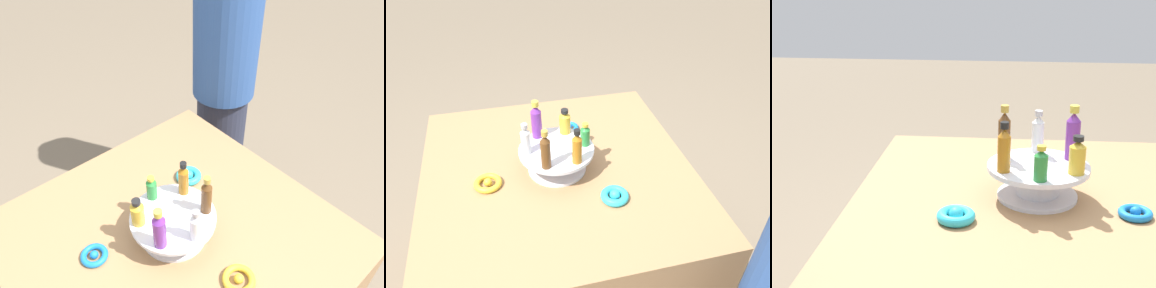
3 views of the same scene
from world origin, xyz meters
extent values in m
cylinder|color=silver|center=(0.00, 0.00, 0.71)|extent=(0.21, 0.21, 0.01)
cylinder|color=silver|center=(0.00, 0.00, 0.75)|extent=(0.11, 0.11, 0.07)
cylinder|color=silver|center=(0.00, 0.00, 0.79)|extent=(0.26, 0.26, 0.01)
cylinder|color=#AD6B19|center=(-0.05, 0.09, 0.84)|extent=(0.03, 0.03, 0.09)
cone|color=#AD6B19|center=(-0.05, 0.09, 0.89)|extent=(0.03, 0.03, 0.02)
cylinder|color=black|center=(-0.05, 0.09, 0.91)|extent=(0.02, 0.02, 0.02)
cylinder|color=#288438|center=(-0.10, 0.00, 0.82)|extent=(0.03, 0.03, 0.06)
cone|color=#288438|center=(-0.10, 0.00, 0.86)|extent=(0.03, 0.03, 0.01)
cylinder|color=gold|center=(-0.10, 0.00, 0.87)|extent=(0.02, 0.02, 0.01)
cylinder|color=gold|center=(-0.05, -0.09, 0.83)|extent=(0.04, 0.04, 0.07)
cone|color=gold|center=(-0.05, -0.09, 0.87)|extent=(0.04, 0.04, 0.02)
cylinder|color=black|center=(-0.05, -0.09, 0.88)|extent=(0.03, 0.03, 0.01)
cylinder|color=#702D93|center=(0.05, -0.09, 0.84)|extent=(0.04, 0.04, 0.10)
cone|color=#702D93|center=(0.05, -0.09, 0.91)|extent=(0.04, 0.04, 0.02)
cylinder|color=gold|center=(0.05, -0.09, 0.93)|extent=(0.02, 0.02, 0.02)
cylinder|color=silver|center=(0.10, 0.00, 0.83)|extent=(0.03, 0.03, 0.08)
cone|color=silver|center=(0.10, 0.00, 0.88)|extent=(0.03, 0.03, 0.02)
cylinder|color=#B2B2B7|center=(0.10, 0.00, 0.90)|extent=(0.02, 0.02, 0.01)
cylinder|color=brown|center=(0.05, 0.09, 0.84)|extent=(0.03, 0.03, 0.10)
cone|color=brown|center=(0.05, 0.09, 0.90)|extent=(0.03, 0.03, 0.02)
cylinder|color=#B79338|center=(0.05, 0.09, 0.93)|extent=(0.02, 0.02, 0.02)
torus|color=blue|center=(-0.09, -0.23, 0.71)|extent=(0.08, 0.08, 0.02)
sphere|color=blue|center=(-0.09, -0.23, 0.72)|extent=(0.03, 0.03, 0.03)
torus|color=gold|center=(0.25, 0.04, 0.71)|extent=(0.10, 0.10, 0.02)
sphere|color=gold|center=(0.25, 0.04, 0.72)|extent=(0.03, 0.03, 0.03)
torus|color=#2DB7CC|center=(-0.15, 0.20, 0.72)|extent=(0.09, 0.09, 0.02)
sphere|color=#2DB7CC|center=(-0.15, 0.20, 0.72)|extent=(0.03, 0.03, 0.03)
cylinder|color=#282D42|center=(-0.46, 0.68, 0.36)|extent=(0.25, 0.25, 0.72)
cylinder|color=#2D5193|center=(-0.46, 0.68, 1.13)|extent=(0.29, 0.29, 0.82)
camera|label=1|loc=(0.57, -0.43, 1.69)|focal=35.00mm
camera|label=2|loc=(0.17, 1.02, 1.58)|focal=35.00mm
camera|label=3|loc=(-1.28, 0.07, 1.28)|focal=50.00mm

